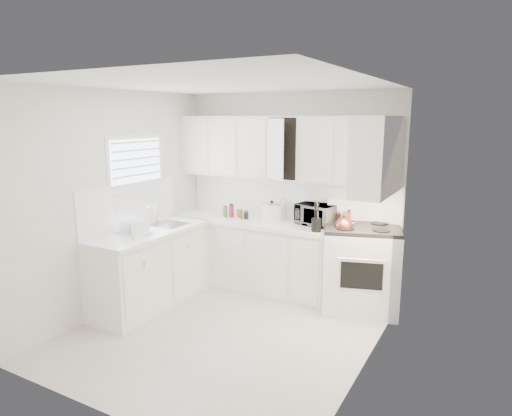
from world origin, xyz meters
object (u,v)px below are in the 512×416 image
Objects in this scene: rice_cooker at (272,211)px; dish_rack at (134,225)px; tea_kettle at (344,225)px; utensil_crock at (317,216)px; stove at (361,257)px; microwave at (316,212)px.

dish_rack is (-1.09, -1.40, -0.03)m from rice_cooker.
tea_kettle reaches higher than dish_rack.
rice_cooker is 0.78m from utensil_crock.
tea_kettle is 1.09m from rice_cooker.
rice_cooker is 1.77m from dish_rack.
dish_rack is at bearing -108.46° from rice_cooker.
stove is 4.99× the size of rice_cooker.
rice_cooker reaches higher than dish_rack.
dish_rack is (-1.70, -1.44, -0.06)m from microwave.
stove is 1.31m from rice_cooker.
dish_rack is (-2.15, -1.15, -0.01)m from tea_kettle.
tea_kettle is 0.34m from utensil_crock.
utensil_crock is at bearing 40.69° from dish_rack.
rice_cooker is 0.73× the size of dish_rack.
dish_rack is (-2.33, -1.31, 0.39)m from stove.
tea_kettle is 0.73× the size of dish_rack.
microwave is at bearing 24.31° from rice_cooker.
stove is 3.43× the size of utensil_crock.
stove is 0.72m from utensil_crock.
stove is at bearing 38.47° from dish_rack.
rice_cooker is (-1.06, 0.25, 0.02)m from tea_kettle.
utensil_crock is (-0.51, -0.19, 0.48)m from stove.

